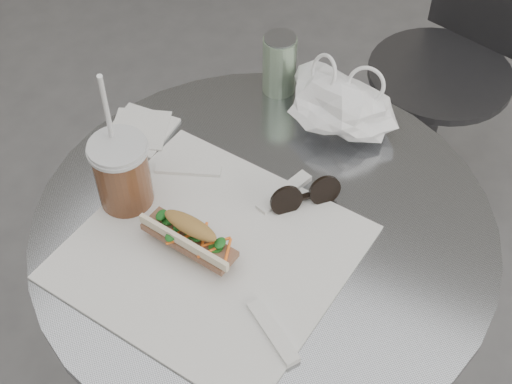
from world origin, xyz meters
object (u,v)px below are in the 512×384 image
at_px(banh_mi, 190,237).
at_px(iced_coffee, 122,173).
at_px(sunglasses, 305,196).
at_px(drink_can, 279,64).
at_px(cafe_table, 263,312).
at_px(chair_far, 439,103).

height_order(banh_mi, iced_coffee, iced_coffee).
bearing_deg(banh_mi, iced_coffee, 171.82).
relative_size(sunglasses, drink_can, 0.86).
relative_size(iced_coffee, sunglasses, 2.70).
relative_size(cafe_table, iced_coffee, 2.70).
relative_size(banh_mi, iced_coffee, 0.73).
xyz_separation_m(iced_coffee, sunglasses, (0.27, 0.12, -0.05)).
height_order(cafe_table, sunglasses, sunglasses).
bearing_deg(sunglasses, iced_coffee, 159.13).
bearing_deg(sunglasses, cafe_table, -169.48).
bearing_deg(iced_coffee, banh_mi, -18.00).
height_order(iced_coffee, drink_can, iced_coffee).
distance_m(iced_coffee, sunglasses, 0.30).
relative_size(banh_mi, sunglasses, 1.96).
distance_m(sunglasses, drink_can, 0.30).
distance_m(banh_mi, iced_coffee, 0.16).
bearing_deg(cafe_table, drink_can, 109.64).
bearing_deg(chair_far, iced_coffee, 86.48).
height_order(cafe_table, drink_can, drink_can).
bearing_deg(iced_coffee, sunglasses, 22.97).
xyz_separation_m(cafe_table, drink_can, (-0.11, 0.31, 0.33)).
xyz_separation_m(banh_mi, iced_coffee, (-0.15, 0.05, 0.03)).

